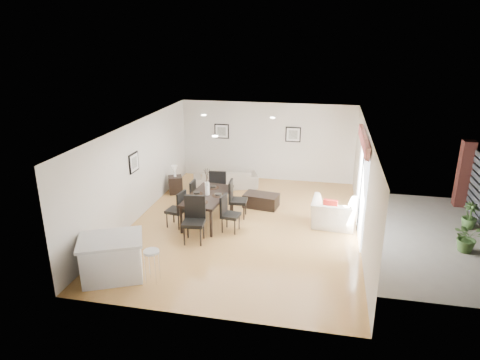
% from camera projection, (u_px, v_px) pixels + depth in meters
% --- Properties ---
extents(ground, '(8.00, 8.00, 0.00)m').
position_uv_depth(ground, '(244.00, 225.00, 11.54)').
color(ground, '#B7884B').
rests_on(ground, ground).
extents(wall_back, '(6.00, 0.04, 2.70)m').
position_uv_depth(wall_back, '(267.00, 142.00, 14.80)').
color(wall_back, silver).
rests_on(wall_back, ground).
extents(wall_front, '(6.00, 0.04, 2.70)m').
position_uv_depth(wall_front, '(200.00, 251.00, 7.40)').
color(wall_front, silver).
rests_on(wall_front, ground).
extents(wall_left, '(0.04, 8.00, 2.70)m').
position_uv_depth(wall_left, '(137.00, 171.00, 11.68)').
color(wall_left, silver).
rests_on(wall_left, ground).
extents(wall_right, '(0.04, 8.00, 2.70)m').
position_uv_depth(wall_right, '(364.00, 186.00, 10.52)').
color(wall_right, silver).
rests_on(wall_right, ground).
extents(ceiling, '(6.00, 8.00, 0.02)m').
position_uv_depth(ceiling, '(245.00, 127.00, 10.66)').
color(ceiling, white).
rests_on(ceiling, wall_back).
extents(sofa, '(2.26, 1.48, 0.62)m').
position_uv_depth(sofa, '(225.00, 178.00, 14.31)').
color(sofa, gray).
rests_on(sofa, ground).
extents(armchair, '(1.22, 1.09, 0.75)m').
position_uv_depth(armchair, '(334.00, 213.00, 11.37)').
color(armchair, silver).
rests_on(armchair, ground).
extents(courtyard_plant_a, '(0.82, 0.77, 0.73)m').
position_uv_depth(courtyard_plant_a, '(468.00, 237.00, 10.08)').
color(courtyard_plant_a, '#385524').
rests_on(courtyard_plant_a, ground).
extents(courtyard_plant_b, '(0.47, 0.47, 0.71)m').
position_uv_depth(courtyard_plant_b, '(470.00, 216.00, 11.27)').
color(courtyard_plant_b, '#385524').
rests_on(courtyard_plant_b, ground).
extents(dining_table, '(1.07, 1.94, 0.78)m').
position_uv_depth(dining_table, '(207.00, 197.00, 11.57)').
color(dining_table, black).
rests_on(dining_table, ground).
extents(dining_chair_wnear, '(0.52, 0.52, 1.00)m').
position_uv_depth(dining_chair_wnear, '(178.00, 207.00, 11.29)').
color(dining_chair_wnear, black).
rests_on(dining_chair_wnear, ground).
extents(dining_chair_wfar, '(0.45, 0.45, 0.97)m').
position_uv_depth(dining_chair_wfar, '(190.00, 195.00, 12.18)').
color(dining_chair_wfar, black).
rests_on(dining_chair_wfar, ground).
extents(dining_chair_enear, '(0.50, 0.50, 0.99)m').
position_uv_depth(dining_chair_enear, '(228.00, 211.00, 11.06)').
color(dining_chair_enear, black).
rests_on(dining_chair_enear, ground).
extents(dining_chair_efar, '(0.51, 0.51, 1.07)m').
position_uv_depth(dining_chair_efar, '(235.00, 197.00, 11.90)').
color(dining_chair_efar, black).
rests_on(dining_chair_efar, ground).
extents(dining_chair_head, '(0.57, 0.57, 1.15)m').
position_uv_depth(dining_chair_head, '(194.00, 216.00, 10.52)').
color(dining_chair_head, black).
rests_on(dining_chair_head, ground).
extents(dining_chair_foot, '(0.54, 0.54, 1.13)m').
position_uv_depth(dining_chair_foot, '(218.00, 186.00, 12.66)').
color(dining_chair_foot, black).
rests_on(dining_chair_foot, ground).
extents(vase, '(0.96, 1.47, 0.74)m').
position_uv_depth(vase, '(207.00, 184.00, 11.44)').
color(vase, white).
rests_on(vase, dining_table).
extents(coffee_table, '(1.07, 0.74, 0.40)m').
position_uv_depth(coffee_table, '(261.00, 200.00, 12.71)').
color(coffee_table, black).
rests_on(coffee_table, ground).
extents(side_table, '(0.56, 0.56, 0.56)m').
position_uv_depth(side_table, '(176.00, 185.00, 13.78)').
color(side_table, black).
rests_on(side_table, ground).
extents(table_lamp, '(0.19, 0.19, 0.37)m').
position_uv_depth(table_lamp, '(175.00, 169.00, 13.61)').
color(table_lamp, white).
rests_on(table_lamp, side_table).
extents(cushion, '(0.38, 0.18, 0.36)m').
position_uv_depth(cushion, '(330.00, 206.00, 11.21)').
color(cushion, '#A91E15').
rests_on(cushion, armchair).
extents(kitchen_island, '(1.60, 1.45, 0.91)m').
position_uv_depth(kitchen_island, '(112.00, 258.00, 8.97)').
color(kitchen_island, silver).
rests_on(kitchen_island, ground).
extents(bar_stool, '(0.33, 0.33, 0.72)m').
position_uv_depth(bar_stool, '(152.00, 255.00, 8.75)').
color(bar_stool, silver).
rests_on(bar_stool, ground).
extents(framed_print_back_left, '(0.52, 0.04, 0.52)m').
position_uv_depth(framed_print_back_left, '(222.00, 131.00, 14.98)').
color(framed_print_back_left, black).
rests_on(framed_print_back_left, wall_back).
extents(framed_print_back_right, '(0.52, 0.04, 0.52)m').
position_uv_depth(framed_print_back_right, '(293.00, 135.00, 14.50)').
color(framed_print_back_right, black).
rests_on(framed_print_back_right, wall_back).
extents(framed_print_left_wall, '(0.04, 0.52, 0.52)m').
position_uv_depth(framed_print_left_wall, '(134.00, 163.00, 11.39)').
color(framed_print_left_wall, black).
rests_on(framed_print_left_wall, wall_left).
extents(sliding_door, '(0.12, 2.70, 2.57)m').
position_uv_depth(sliding_door, '(362.00, 170.00, 10.71)').
color(sliding_door, white).
rests_on(sliding_door, wall_right).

